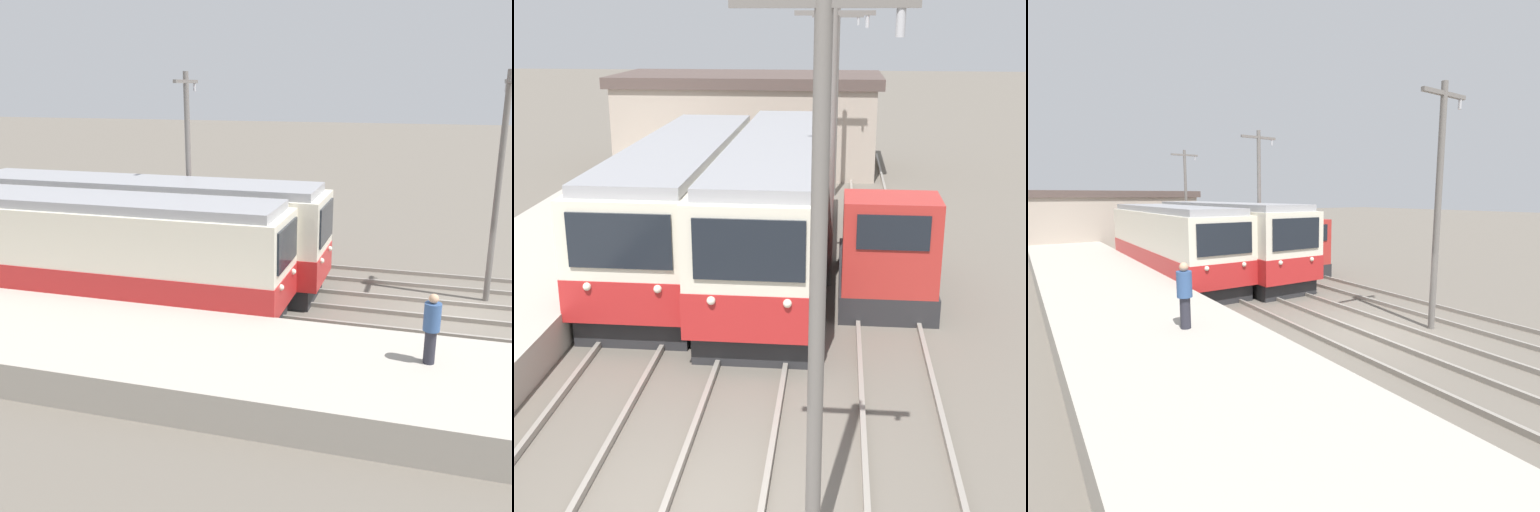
% 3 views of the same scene
% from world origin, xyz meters
% --- Properties ---
extents(ground_plane, '(200.00, 200.00, 0.00)m').
position_xyz_m(ground_plane, '(0.00, 0.00, 0.00)').
color(ground_plane, '#665E54').
extents(track_left, '(1.54, 60.00, 0.14)m').
position_xyz_m(track_left, '(-2.60, 0.00, 0.07)').
color(track_left, gray).
rests_on(track_left, ground).
extents(track_center, '(1.54, 60.00, 0.14)m').
position_xyz_m(track_center, '(0.20, 0.00, 0.07)').
color(track_center, gray).
rests_on(track_center, ground).
extents(commuter_train_left, '(2.84, 12.56, 3.70)m').
position_xyz_m(commuter_train_left, '(-2.60, 11.28, 1.72)').
color(commuter_train_left, '#28282B').
rests_on(commuter_train_left, ground).
extents(commuter_train_center, '(2.84, 13.57, 3.83)m').
position_xyz_m(commuter_train_center, '(0.20, 11.15, 1.77)').
color(commuter_train_center, '#28282B').
rests_on(commuter_train_center, ground).
extents(shunting_locomotive, '(2.40, 4.98, 3.00)m').
position_xyz_m(shunting_locomotive, '(3.20, 9.29, 1.21)').
color(shunting_locomotive, '#28282B').
rests_on(shunting_locomotive, ground).
extents(catenary_mast_near, '(2.00, 0.20, 7.49)m').
position_xyz_m(catenary_mast_near, '(1.71, -0.85, 4.07)').
color(catenary_mast_near, slate).
rests_on(catenary_mast_near, ground).
extents(catenary_mast_mid, '(2.00, 0.20, 7.49)m').
position_xyz_m(catenary_mast_mid, '(1.71, 9.85, 4.07)').
color(catenary_mast_mid, slate).
rests_on(catenary_mast_mid, ground).
extents(catenary_mast_far, '(2.00, 0.20, 7.49)m').
position_xyz_m(catenary_mast_far, '(1.71, 20.55, 4.07)').
color(catenary_mast_far, slate).
rests_on(catenary_mast_far, ground).
extents(station_building, '(12.60, 6.30, 4.56)m').
position_xyz_m(station_building, '(-2.49, 26.00, 2.30)').
color(station_building, '#AD9E8E').
rests_on(station_building, ground).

